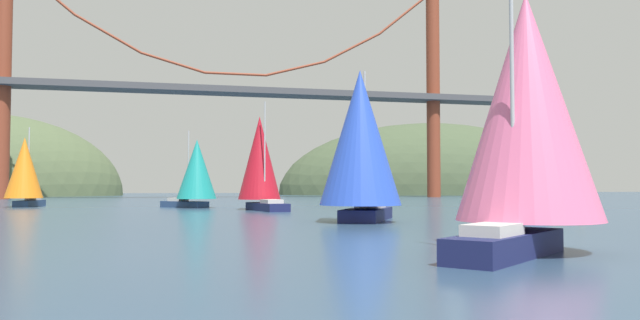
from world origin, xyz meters
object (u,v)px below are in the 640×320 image
sailboat_orange_sail (25,170)px  sailboat_navy_sail (529,165)px  sailboat_blue_spinnaker (361,142)px  sailboat_crimson_sail (260,161)px  sailboat_teal_sail (196,171)px  sailboat_pink_spinnaker (526,112)px  channel_buoy (579,207)px

sailboat_orange_sail → sailboat_navy_sail: bearing=-10.9°
sailboat_blue_spinnaker → sailboat_orange_sail: (-28.21, 36.21, -1.07)m
sailboat_navy_sail → sailboat_crimson_sail: bearing=-173.7°
sailboat_navy_sail → sailboat_teal_sail: sailboat_navy_sail is taller
sailboat_orange_sail → sailboat_pink_spinnaker: bearing=-62.4°
sailboat_navy_sail → channel_buoy: size_ratio=4.01×
sailboat_blue_spinnaker → sailboat_pink_spinnaker: sailboat_blue_spinnaker is taller
sailboat_crimson_sail → sailboat_blue_spinnaker: bearing=-80.6°
sailboat_crimson_sail → channel_buoy: bearing=-15.9°
sailboat_crimson_sail → sailboat_teal_sail: 9.42m
sailboat_navy_sail → sailboat_orange_sail: 57.85m
sailboat_orange_sail → sailboat_teal_sail: sailboat_orange_sail is taller
sailboat_blue_spinnaker → sailboat_orange_sail: 45.91m
sailboat_blue_spinnaker → sailboat_teal_sail: (-9.55, 28.94, -1.27)m
sailboat_pink_spinnaker → sailboat_crimson_sail: bearing=95.7°
sailboat_orange_sail → sailboat_blue_spinnaker: bearing=-52.1°
channel_buoy → sailboat_pink_spinnaker: bearing=-129.2°
sailboat_orange_sail → sailboat_teal_sail: 20.02m
sailboat_blue_spinnaker → sailboat_pink_spinnaker: bearing=-88.7°
channel_buoy → sailboat_crimson_sail: bearing=164.1°
sailboat_navy_sail → sailboat_teal_sail: bearing=174.5°
sailboat_orange_sail → channel_buoy: size_ratio=3.45×
sailboat_crimson_sail → sailboat_teal_sail: (-5.97, 7.23, -0.86)m
sailboat_blue_spinnaker → sailboat_pink_spinnaker: (0.42, -18.45, -0.18)m
sailboat_blue_spinnaker → sailboat_pink_spinnaker: 18.46m
sailboat_blue_spinnaker → sailboat_navy_sail: bearing=41.4°
sailboat_crimson_sail → channel_buoy: size_ratio=4.00×
sailboat_blue_spinnaker → channel_buoy: 29.77m
sailboat_pink_spinnaker → sailboat_crimson_sail: size_ratio=0.93×
sailboat_orange_sail → sailboat_teal_sail: bearing=-21.3°
sailboat_navy_sail → channel_buoy: 13.07m
sailboat_pink_spinnaker → sailboat_crimson_sail: 40.36m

